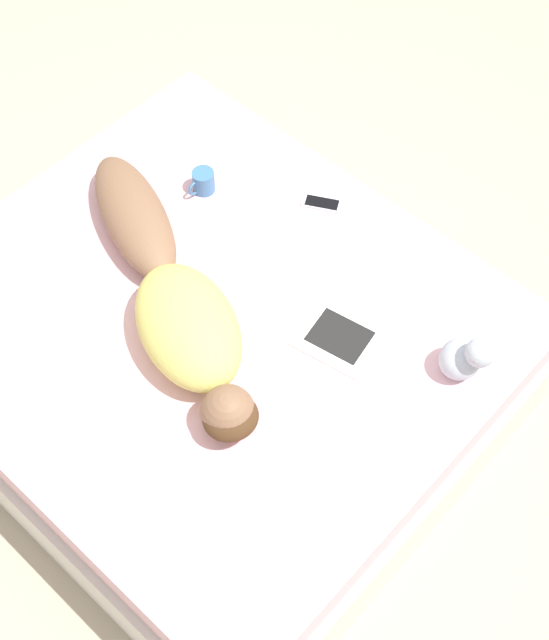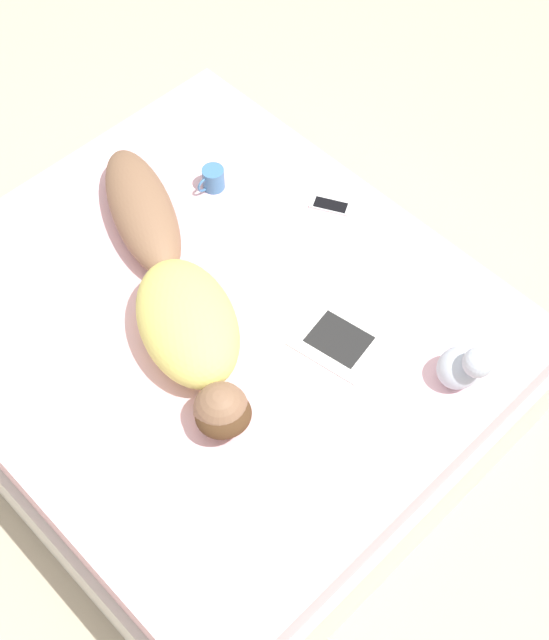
{
  "view_description": "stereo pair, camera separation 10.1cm",
  "coord_description": "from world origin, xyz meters",
  "px_view_note": "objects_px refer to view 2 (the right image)",
  "views": [
    {
      "loc": [
        1.17,
        1.39,
        3.17
      ],
      "look_at": [
        -0.12,
        0.21,
        0.58
      ],
      "focal_mm": 50.0,
      "sensor_mm": 36.0,
      "label": 1
    },
    {
      "loc": [
        1.1,
        1.47,
        3.17
      ],
      "look_at": [
        -0.12,
        0.21,
        0.58
      ],
      "focal_mm": 50.0,
      "sensor_mm": 36.0,
      "label": 2
    }
  ],
  "objects_px": {
    "open_magazine": "(357,317)",
    "coffee_mug": "(213,178)",
    "cell_phone": "(330,206)",
    "person": "(175,292)"
  },
  "relations": [
    {
      "from": "person",
      "to": "coffee_mug",
      "type": "relative_size",
      "value": 10.53
    },
    {
      "from": "coffee_mug",
      "to": "cell_phone",
      "type": "bearing_deg",
      "value": 123.23
    },
    {
      "from": "open_magazine",
      "to": "coffee_mug",
      "type": "relative_size",
      "value": 4.26
    },
    {
      "from": "person",
      "to": "cell_phone",
      "type": "relative_size",
      "value": 7.8
    },
    {
      "from": "open_magazine",
      "to": "cell_phone",
      "type": "xyz_separation_m",
      "value": [
        -0.32,
        -0.43,
        0.0
      ]
    },
    {
      "from": "open_magazine",
      "to": "coffee_mug",
      "type": "bearing_deg",
      "value": -103.9
    },
    {
      "from": "open_magazine",
      "to": "cell_phone",
      "type": "height_order",
      "value": "same"
    },
    {
      "from": "person",
      "to": "open_magazine",
      "type": "relative_size",
      "value": 2.47
    },
    {
      "from": "open_magazine",
      "to": "cell_phone",
      "type": "distance_m",
      "value": 0.54
    },
    {
      "from": "person",
      "to": "coffee_mug",
      "type": "bearing_deg",
      "value": -121.27
    }
  ]
}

